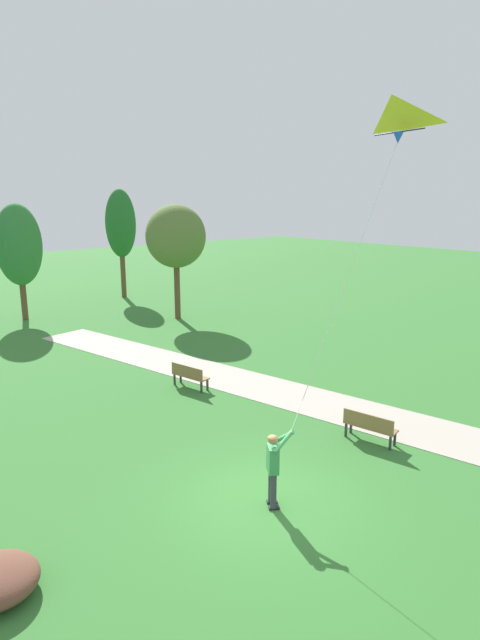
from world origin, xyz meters
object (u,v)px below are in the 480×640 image
object	(u,v)px
flying_kite	(391,122)
tree_treeline_left	(121,224)
person_kite_flyer	(274,464)
park_bench_near_walkway	(369,425)
tree_horizon_far	(19,245)
tree_lakeside_far	(176,237)
park_bench_far_walkway	(189,375)

from	to	relation	value
flying_kite	tree_treeline_left	xyz separation A→B (m)	(8.00, 26.35, -3.20)
person_kite_flyer	park_bench_near_walkway	bearing A→B (deg)	6.99
tree_horizon_far	tree_treeline_left	distance (m)	8.11
person_kite_flyer	tree_lakeside_far	distance (m)	19.62
flying_kite	tree_lakeside_far	bearing A→B (deg)	68.78
person_kite_flyer	tree_lakeside_far	bearing A→B (deg)	62.45
park_bench_near_walkway	tree_horizon_far	world-z (taller)	tree_horizon_far
tree_horizon_far	park_bench_far_walkway	bearing A→B (deg)	-87.19
person_kite_flyer	tree_treeline_left	xyz separation A→B (m)	(9.80, 25.10, 3.95)
person_kite_flyer	park_bench_near_walkway	size ratio (longest dim) A/B	1.17
park_bench_far_walkway	tree_lakeside_far	bearing A→B (deg)	58.21
park_bench_near_walkway	tree_treeline_left	size ratio (longest dim) A/B	0.21
tree_horizon_far	tree_treeline_left	size ratio (longest dim) A/B	0.88
tree_treeline_left	tree_horizon_far	bearing A→B (deg)	-161.32
tree_horizon_far	tree_lakeside_far	bearing A→B (deg)	-38.69
flying_kite	park_bench_far_walkway	xyz separation A→B (m)	(1.11, 8.64, -7.69)
tree_lakeside_far	tree_treeline_left	world-z (taller)	tree_treeline_left
park_bench_near_walkway	tree_lakeside_far	world-z (taller)	tree_lakeside_far
tree_treeline_left	flying_kite	bearing A→B (deg)	-106.90
flying_kite	park_bench_near_walkway	size ratio (longest dim) A/B	4.42
park_bench_near_walkway	tree_treeline_left	xyz separation A→B (m)	(5.53, 24.57, 4.49)
flying_kite	tree_horizon_far	xyz separation A→B (m)	(0.36, 23.76, -3.99)
tree_horizon_far	park_bench_near_walkway	bearing A→B (deg)	-84.51
flying_kite	park_bench_near_walkway	xyz separation A→B (m)	(2.48, 1.77, -7.69)
park_bench_far_walkway	tree_horizon_far	distance (m)	15.59
person_kite_flyer	flying_kite	distance (m)	7.48
flying_kite	tree_lakeside_far	distance (m)	20.00
park_bench_near_walkway	tree_lakeside_far	bearing A→B (deg)	74.33
flying_kite	tree_horizon_far	world-z (taller)	flying_kite
tree_treeline_left	person_kite_flyer	bearing A→B (deg)	-111.33
tree_horizon_far	tree_lakeside_far	world-z (taller)	tree_horizon_far
flying_kite	park_bench_far_walkway	world-z (taller)	flying_kite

